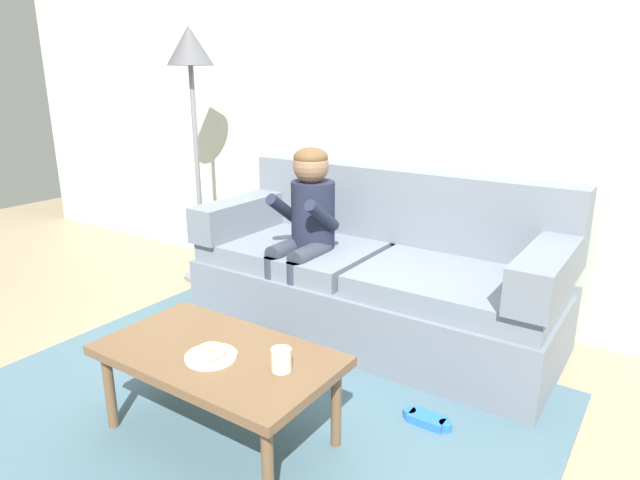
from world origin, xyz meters
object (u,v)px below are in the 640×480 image
Objects in this scene: person_child at (305,222)px; floor_lamp at (191,76)px; toy_controller at (427,421)px; couch at (377,277)px; donut at (211,351)px; mug at (281,360)px; coffee_table at (218,361)px.

floor_lamp is (-1.16, 0.27, 0.82)m from person_child.
couch is at bearing 114.33° from toy_controller.
person_child reaches higher than toy_controller.
toy_controller is (0.65, -0.72, -0.32)m from couch.
toy_controller is 2.75m from floor_lamp.
toy_controller is at bearing -47.92° from couch.
floor_lamp reaches higher than donut.
couch is 1.30m from mug.
coffee_table is 0.55× the size of floor_lamp.
coffee_table is (-0.05, -1.29, 0.03)m from couch.
mug reaches higher than toy_controller.
donut reaches higher than toy_controller.
floor_lamp reaches higher than couch.
donut is at bearing -163.97° from mug.
toy_controller is (0.39, 0.54, -0.43)m from mug.
person_child reaches higher than coffee_table.
couch is 0.54m from person_child.
toy_controller is 0.12× the size of floor_lamp.
couch is 1.91m from floor_lamp.
floor_lamp reaches higher than coffee_table.
couch is 23.59× the size of mug.
toy_controller is at bearing -26.70° from person_child.
person_child is 0.61× the size of floor_lamp.
mug is 2.46m from floor_lamp.
floor_lamp is at bearing 142.43° from toy_controller.
coffee_table reaches higher than toy_controller.
mug is at bearing -58.89° from person_child.
couch is 1.03m from toy_controller.
floor_lamp is (-2.18, 0.79, 1.47)m from toy_controller.
mug reaches higher than coffee_table.
couch is 1.93× the size of person_child.
floor_lamp is at bearing 137.55° from coffee_table.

